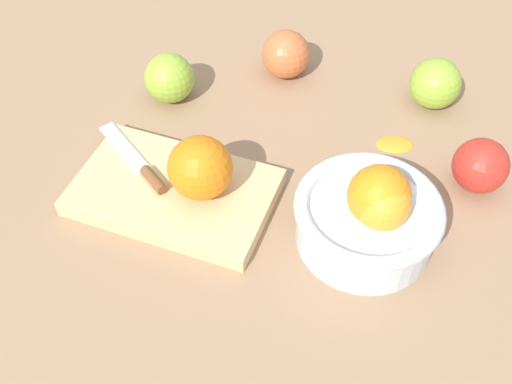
{
  "coord_description": "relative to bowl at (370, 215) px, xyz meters",
  "views": [
    {
      "loc": [
        -0.1,
        0.54,
        0.59
      ],
      "look_at": [
        0.02,
        0.07,
        0.04
      ],
      "focal_mm": 42.53,
      "sensor_mm": 36.0,
      "label": 1
    }
  ],
  "objects": [
    {
      "name": "citrus_peel",
      "position": [
        -0.02,
        -0.17,
        -0.04
      ],
      "size": [
        0.06,
        0.05,
        0.01
      ],
      "primitive_type": "ellipsoid",
      "rotation": [
        0.0,
        0.0,
        0.2
      ],
      "color": "orange",
      "rests_on": "ground_plane"
    },
    {
      "name": "apple_front_right_2",
      "position": [
        0.16,
        -0.3,
        -0.01
      ],
      "size": [
        0.07,
        0.07,
        0.07
      ],
      "primitive_type": "sphere",
      "color": "#CC6638",
      "rests_on": "ground_plane"
    },
    {
      "name": "apple_front_left",
      "position": [
        -0.07,
        -0.28,
        -0.01
      ],
      "size": [
        0.07,
        0.07,
        0.07
      ],
      "primitive_type": "sphere",
      "color": "#8EB738",
      "rests_on": "ground_plane"
    },
    {
      "name": "knife",
      "position": [
        0.29,
        -0.03,
        -0.02
      ],
      "size": [
        0.13,
        0.11,
        0.01
      ],
      "color": "silver",
      "rests_on": "cutting_board"
    },
    {
      "name": "apple_front_right",
      "position": [
        0.31,
        -0.2,
        -0.01
      ],
      "size": [
        0.07,
        0.07,
        0.07
      ],
      "primitive_type": "sphere",
      "color": "#8EB738",
      "rests_on": "ground_plane"
    },
    {
      "name": "apple_front_left_2",
      "position": [
        -0.13,
        -0.12,
        -0.01
      ],
      "size": [
        0.07,
        0.07,
        0.07
      ],
      "primitive_type": "sphere",
      "color": "red",
      "rests_on": "ground_plane"
    },
    {
      "name": "cutting_board",
      "position": [
        0.24,
        -0.01,
        -0.03
      ],
      "size": [
        0.27,
        0.18,
        0.02
      ],
      "primitive_type": "cube",
      "rotation": [
        0.0,
        0.0,
        -0.12
      ],
      "color": "#DBB77F",
      "rests_on": "ground_plane"
    },
    {
      "name": "orange_on_board",
      "position": [
        0.21,
        -0.01,
        0.02
      ],
      "size": [
        0.08,
        0.08,
        0.08
      ],
      "primitive_type": "sphere",
      "color": "orange",
      "rests_on": "cutting_board"
    },
    {
      "name": "ground_plane",
      "position": [
        0.12,
        -0.08,
        -0.05
      ],
      "size": [
        2.4,
        2.4,
        0.0
      ],
      "primitive_type": "plane",
      "color": "#997556"
    },
    {
      "name": "bowl",
      "position": [
        0.0,
        0.0,
        0.0
      ],
      "size": [
        0.17,
        0.17,
        0.11
      ],
      "color": "silver",
      "rests_on": "ground_plane"
    }
  ]
}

